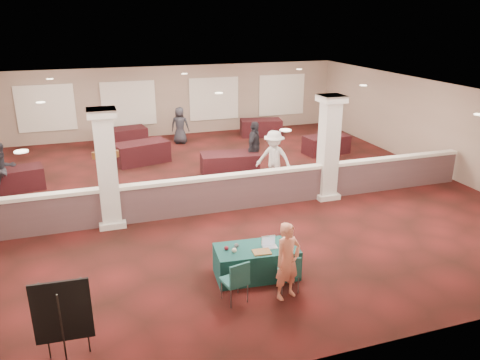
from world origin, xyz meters
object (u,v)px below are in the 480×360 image
object	(u,v)px
far_table_front_left	(14,179)
far_table_back_right	(261,128)
far_table_back_center	(142,153)
attendee_d	(180,125)
conf_chair_side	(237,279)
far_table_back_left	(123,138)
far_table_front_right	(326,145)
near_table	(256,262)
far_table_front_center	(230,164)
attendee_a	(3,170)
easel_board	(62,312)
attendee_c	(254,147)
conf_chair_main	(290,270)
attendee_b	(274,159)
woman	(288,261)

from	to	relation	value
far_table_front_left	far_table_back_right	distance (m)	11.03
far_table_back_center	attendee_d	size ratio (longest dim) A/B	1.24
conf_chair_side	far_table_back_left	xyz separation A→B (m)	(-1.10, 12.53, -0.14)
far_table_back_center	far_table_back_right	size ratio (longest dim) A/B	1.06
conf_chair_side	attendee_d	distance (m)	12.39
conf_chair_side	far_table_back_center	xyz separation A→B (m)	(-0.60, 9.97, -0.14)
far_table_front_right	near_table	bearing A→B (deg)	-126.74
far_table_front_center	attendee_d	bearing A→B (deg)	99.33
far_table_back_center	attendee_a	xyz separation A→B (m)	(-4.50, -2.19, 0.47)
far_table_back_left	far_table_back_center	xyz separation A→B (m)	(0.50, -2.56, -0.00)
far_table_front_center	attendee_a	size ratio (longest dim) A/B	1.14
near_table	attendee_a	size ratio (longest dim) A/B	1.02
easel_board	attendee_c	distance (m)	10.38
attendee_d	far_table_back_right	bearing A→B (deg)	-154.28
far_table_back_center	attendee_d	xyz separation A→B (m)	(1.98, 2.34, 0.40)
far_table_front_center	attendee_a	world-z (taller)	attendee_a
far_table_front_right	conf_chair_main	bearing A→B (deg)	-122.24
attendee_b	attendee_d	world-z (taller)	attendee_b
conf_chair_side	attendee_d	world-z (taller)	attendee_d
woman	attendee_b	world-z (taller)	attendee_b
woman	attendee_c	distance (m)	7.92
far_table_front_left	attendee_d	xyz separation A→B (m)	(6.29, 4.03, 0.45)
conf_chair_main	woman	size ratio (longest dim) A/B	0.51
conf_chair_side	far_table_front_left	distance (m)	9.63
far_table_front_left	far_table_back_left	xyz separation A→B (m)	(3.82, 4.25, 0.04)
far_table_back_right	attendee_b	bearing A→B (deg)	-107.28
far_table_back_left	attendee_c	bearing A→B (deg)	-49.95
far_table_front_right	attendee_a	bearing A→B (deg)	-174.60
far_table_front_left	attendee_d	distance (m)	7.49
conf_chair_main	attendee_a	world-z (taller)	attendee_a
far_table_front_right	far_table_back_left	distance (m)	8.65
far_table_back_left	attendee_d	xyz separation A→B (m)	(2.48, -0.21, 0.40)
easel_board	far_table_front_right	world-z (taller)	easel_board
far_table_back_center	attendee_b	xyz separation A→B (m)	(3.84, -3.94, 0.53)
conf_chair_side	far_table_back_right	bearing A→B (deg)	54.85
attendee_d	far_table_front_center	bearing A→B (deg)	121.90
woman	attendee_d	xyz separation A→B (m)	(0.34, 12.43, -0.00)
attendee_b	attendee_d	bearing A→B (deg)	148.44
conf_chair_main	far_table_front_left	size ratio (longest dim) A/B	0.47
easel_board	woman	bearing A→B (deg)	12.43
far_table_front_right	far_table_back_center	size ratio (longest dim) A/B	0.90
far_table_front_center	far_table_back_center	world-z (taller)	far_table_back_center
attendee_a	conf_chair_side	bearing A→B (deg)	-96.44
conf_chair_side	woman	size ratio (longest dim) A/B	0.57
near_table	far_table_front_center	world-z (taller)	far_table_front_center
far_table_back_left	attendee_a	bearing A→B (deg)	-130.14
far_table_front_center	attendee_b	size ratio (longest dim) A/B	1.06
conf_chair_main	woman	world-z (taller)	woman
conf_chair_side	far_table_front_center	bearing A→B (deg)	61.50
easel_board	far_table_back_center	xyz separation A→B (m)	(2.55, 10.73, -0.58)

